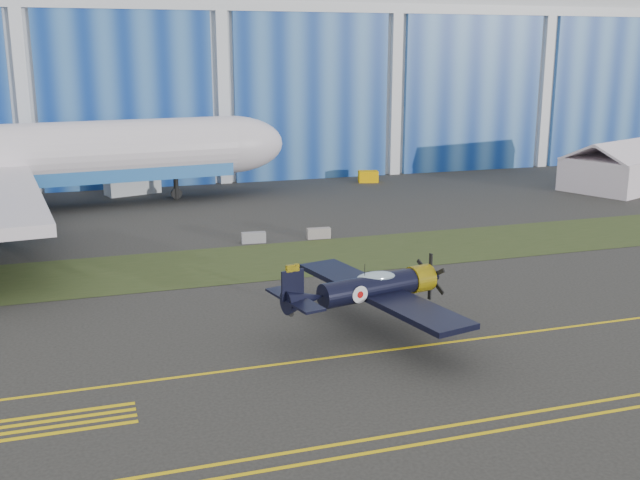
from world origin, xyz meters
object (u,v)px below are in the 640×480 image
object	(u,v)px
warbird	(369,288)
shipping_container	(132,183)
tug	(368,177)
tent	(620,165)

from	to	relation	value
warbird	shipping_container	bearing A→B (deg)	88.57
warbird	shipping_container	size ratio (longest dim) A/B	2.74
warbird	tug	distance (m)	50.38
shipping_container	tug	world-z (taller)	shipping_container
shipping_container	tug	distance (m)	27.89
warbird	tent	size ratio (longest dim) A/B	1.09
tent	tug	distance (m)	29.01
warbird	tent	bearing A→B (deg)	24.61
shipping_container	warbird	bearing A→B (deg)	-96.65
tent	tug	bearing A→B (deg)	129.91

